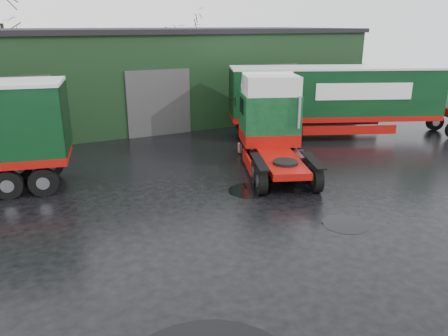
# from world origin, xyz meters

# --- Properties ---
(ground) EXTENTS (100.00, 100.00, 0.00)m
(ground) POSITION_xyz_m (0.00, 0.00, 0.00)
(ground) COLOR black
(warehouse) EXTENTS (32.40, 12.40, 6.30)m
(warehouse) POSITION_xyz_m (2.00, 20.00, 3.16)
(warehouse) COLOR black
(warehouse) RESTS_ON ground
(hero_tractor) EXTENTS (5.22, 7.61, 4.36)m
(hero_tractor) POSITION_xyz_m (4.50, 4.50, 2.18)
(hero_tractor) COLOR #0F411E
(hero_tractor) RESTS_ON ground
(lorry_right) EXTENTS (16.08, 8.64, 4.26)m
(lorry_right) POSITION_xyz_m (11.42, 9.00, 2.13)
(lorry_right) COLOR silver
(lorry_right) RESTS_ON ground
(wash_bucket) EXTENTS (0.39, 0.39, 0.28)m
(wash_bucket) POSITION_xyz_m (7.27, 6.43, 0.14)
(wash_bucket) COLOR #0711AA
(wash_bucket) RESTS_ON ground
(tree_back_a) EXTENTS (4.40, 4.40, 9.50)m
(tree_back_a) POSITION_xyz_m (-6.00, 30.00, 4.75)
(tree_back_a) COLOR black
(tree_back_a) RESTS_ON ground
(tree_back_b) EXTENTS (4.40, 4.40, 7.50)m
(tree_back_b) POSITION_xyz_m (10.00, 30.00, 3.75)
(tree_back_b) COLOR black
(tree_back_b) RESTS_ON ground
(puddle_1) EXTENTS (1.80, 1.80, 0.01)m
(puddle_1) POSITION_xyz_m (2.33, 3.11, 0.00)
(puddle_1) COLOR black
(puddle_1) RESTS_ON ground
(puddle_3) EXTENTS (1.60, 1.60, 0.01)m
(puddle_3) POSITION_xyz_m (3.74, -1.14, 0.00)
(puddle_3) COLOR black
(puddle_3) RESTS_ON ground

